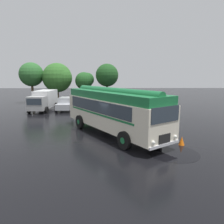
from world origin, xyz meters
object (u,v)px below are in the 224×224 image
car_mid_left (88,104)px  traffic_cone (182,141)px  box_van (44,100)px  vintage_bus (112,109)px  car_far_right (132,103)px  car_near_left (66,104)px  car_mid_right (109,103)px

car_mid_left → traffic_cone: bearing=-61.7°
car_mid_left → box_van: size_ratio=0.73×
vintage_bus → car_mid_left: (-2.90, 10.83, -1.05)m
vintage_bus → car_far_right: 11.56m
car_near_left → traffic_cone: car_near_left is taller
car_far_right → box_van: 11.30m
car_far_right → car_mid_right: bearing=-177.4°
car_near_left → car_mid_left: size_ratio=0.99×
car_far_right → car_near_left: bearing=-176.2°
vintage_bus → car_near_left: bearing=118.3°
car_mid_left → box_van: bearing=-178.9°
vintage_bus → car_far_right: bearing=76.1°
car_near_left → car_far_right: 8.50m
car_mid_left → box_van: (-5.61, -0.10, 0.52)m
box_van → vintage_bus: bearing=-51.6°
car_mid_left → traffic_cone: car_mid_left is taller
car_near_left → box_van: (-2.80, 0.11, 0.52)m
car_mid_left → box_van: 5.63m
car_mid_right → box_van: (-8.35, -0.32, 0.52)m
car_near_left → car_mid_right: bearing=4.4°
car_mid_right → traffic_cone: size_ratio=7.67×
vintage_bus → car_mid_left: 11.26m
car_mid_right → car_mid_left: bearing=-175.5°
car_mid_right → box_van: size_ratio=0.72×
car_far_right → box_van: bearing=-177.7°
vintage_bus → car_mid_right: (-0.16, 11.05, -1.05)m
vintage_bus → car_mid_right: bearing=90.8°
box_van → traffic_cone: box_van is taller
car_near_left → car_mid_right: size_ratio=1.00×
car_near_left → car_far_right: size_ratio=0.96×
car_mid_right → box_van: 8.37m
car_mid_left → car_far_right: bearing=3.5°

